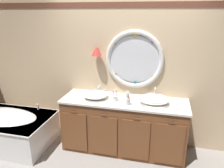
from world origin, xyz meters
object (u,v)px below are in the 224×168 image
Objects in this scene: bathtub at (3,127)px; folded_hand_towel at (179,108)px; sink_basin_left at (95,95)px; toothbrush_holder_right at (128,101)px; soap_dispenser at (127,95)px; sink_basin_right at (154,99)px; toothbrush_holder_left at (115,98)px.

folded_hand_towel is at bearing 3.51° from bathtub.
sink_basin_left is 0.57m from toothbrush_holder_right.
soap_dispenser is 0.89× the size of folded_hand_towel.
sink_basin_right reaches higher than sink_basin_left.
soap_dispenser is at bearing 11.27° from sink_basin_left.
soap_dispenser is 0.82m from folded_hand_towel.
sink_basin_right is at bearing 161.52° from folded_hand_towel.
folded_hand_towel is at bearing -5.34° from sink_basin_left.
sink_basin_left reaches higher than bathtub.
toothbrush_holder_left is (-0.60, -0.04, -0.02)m from sink_basin_right.
folded_hand_towel is (2.90, 0.18, 0.59)m from bathtub.
toothbrush_holder_left is at bearing -140.46° from soap_dispenser.
toothbrush_holder_left is at bearing 157.04° from toothbrush_holder_right.
bathtub is at bearing -176.49° from folded_hand_towel.
sink_basin_left is 0.90× the size of sink_basin_right.
toothbrush_holder_right reaches higher than soap_dispenser.
folded_hand_towel is at bearing 1.17° from toothbrush_holder_right.
sink_basin_left is 1.95× the size of toothbrush_holder_right.
sink_basin_left is at bearing 10.51° from bathtub.
soap_dispenser is at bearing 10.69° from bathtub.
toothbrush_holder_right is 0.24m from soap_dispenser.
sink_basin_left is 0.51m from soap_dispenser.
folded_hand_towel is (0.96, -0.08, -0.03)m from toothbrush_holder_left.
bathtub is 2.64m from sink_basin_right.
bathtub is 2.27m from toothbrush_holder_right.
soap_dispenser is at bearing 39.54° from toothbrush_holder_left.
toothbrush_holder_right is (0.23, -0.10, 0.01)m from toothbrush_holder_left.
toothbrush_holder_left is (1.94, 0.26, 0.62)m from bathtub.
toothbrush_holder_right is at bearing -13.68° from sink_basin_left.
bathtub is at bearing -172.41° from toothbrush_holder_left.
toothbrush_holder_left is (0.33, -0.04, -0.01)m from sink_basin_left.
folded_hand_towel is at bearing -18.48° from sink_basin_right.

